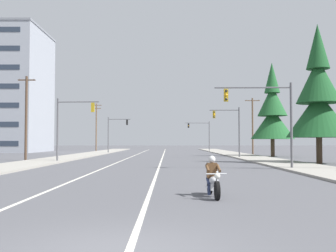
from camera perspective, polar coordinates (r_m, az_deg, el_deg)
ground_plane at (r=7.42m, az=-7.98°, el=-17.65°), size 400.00×400.00×0.00m
lane_stripe_center at (r=52.13m, az=-0.89°, el=-4.47°), size 0.16×100.00×0.01m
lane_stripe_left at (r=52.35m, az=-5.40°, el=-4.45°), size 0.16×100.00×0.01m
sidewalk_kerb_right at (r=48.21m, az=12.07°, el=-4.51°), size 4.40×110.00×0.14m
sidewalk_kerb_left at (r=48.65m, az=-14.54°, el=-4.47°), size 4.40×110.00×0.14m
motorcycle_with_rider at (r=14.23m, az=6.43°, el=-7.86°), size 0.70×2.19×1.46m
traffic_signal_near_right at (r=28.86m, az=14.32°, el=2.08°), size 5.54×0.37×6.20m
traffic_signal_near_left at (r=39.26m, az=-14.28°, el=0.81°), size 4.16×0.43×6.20m
traffic_signal_mid_right at (r=48.46m, az=9.02°, el=0.15°), size 3.70×0.37×6.20m
traffic_signal_mid_left at (r=67.98m, az=-7.91°, el=-0.54°), size 3.90×0.37×6.20m
traffic_signal_far_right at (r=81.03m, az=4.87°, el=-0.78°), size 5.16×0.63×6.20m
utility_pole_left_near at (r=43.96m, az=-20.07°, el=1.31°), size 1.84×0.26×8.91m
utility_pole_right_far at (r=63.36m, az=12.09°, el=0.19°), size 2.37×0.26×8.90m
utility_pole_left_far at (r=82.90m, az=-10.52°, el=0.07°), size 2.20×0.26×9.98m
conifer_tree_right_verge_near at (r=37.94m, az=20.93°, el=3.68°), size 5.77×5.77×12.71m
conifer_tree_right_verge_far at (r=53.85m, az=14.82°, el=1.81°), size 5.71×5.71×12.57m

